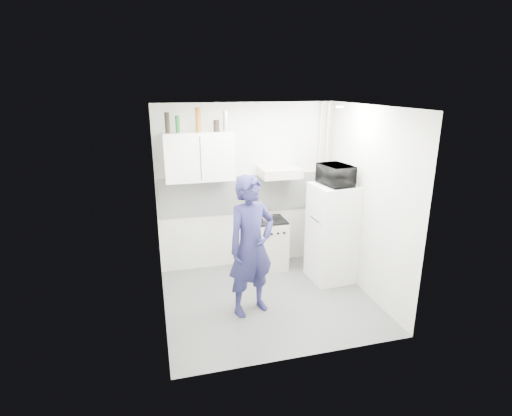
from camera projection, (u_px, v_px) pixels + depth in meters
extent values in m
plane|color=#585857|center=(269.00, 300.00, 5.52)|extent=(2.80, 2.80, 0.00)
plane|color=white|center=(271.00, 106.00, 4.74)|extent=(2.80, 2.80, 0.00)
plane|color=silver|center=(247.00, 187.00, 6.28)|extent=(2.80, 0.00, 2.80)
plane|color=silver|center=(158.00, 219.00, 4.79)|extent=(0.00, 2.60, 2.60)
plane|color=silver|center=(367.00, 202.00, 5.47)|extent=(0.00, 2.60, 2.60)
imported|color=#21214D|center=(251.00, 246.00, 5.00)|extent=(0.77, 0.63, 1.82)
cube|color=#BEB6A5|center=(270.00, 244.00, 6.40)|extent=(0.49, 0.49, 0.79)
cube|color=white|center=(332.00, 233.00, 5.93)|extent=(0.65, 0.65, 1.47)
cube|color=black|center=(270.00, 220.00, 6.28)|extent=(0.47, 0.47, 0.03)
cylinder|color=silver|center=(267.00, 218.00, 6.18)|extent=(0.16, 0.16, 0.09)
imported|color=black|center=(336.00, 175.00, 5.67)|extent=(0.57, 0.43, 0.29)
cylinder|color=black|center=(167.00, 123.00, 5.53)|extent=(0.07, 0.07, 0.28)
cylinder|color=#144C1E|center=(177.00, 124.00, 5.57)|extent=(0.06, 0.06, 0.24)
cylinder|color=brown|center=(198.00, 120.00, 5.62)|extent=(0.08, 0.08, 0.34)
cylinder|color=black|center=(216.00, 126.00, 5.71)|extent=(0.09, 0.09, 0.17)
cylinder|color=silver|center=(225.00, 121.00, 5.73)|extent=(0.07, 0.07, 0.29)
cube|color=white|center=(199.00, 157.00, 5.78)|extent=(1.00, 0.35, 0.70)
cube|color=#BEB6A5|center=(279.00, 172.00, 6.08)|extent=(0.60, 0.50, 0.14)
cube|color=white|center=(247.00, 194.00, 6.30)|extent=(2.74, 0.03, 0.60)
cylinder|color=#BEB6A5|center=(325.00, 183.00, 6.53)|extent=(0.05, 0.05, 2.60)
cylinder|color=#BEB6A5|center=(318.00, 184.00, 6.50)|extent=(0.04, 0.04, 2.60)
cylinder|color=white|center=(340.00, 107.00, 5.18)|extent=(0.10, 0.10, 0.02)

